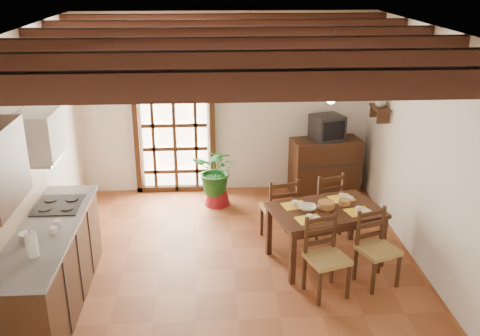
{
  "coord_description": "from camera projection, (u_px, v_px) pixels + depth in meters",
  "views": [
    {
      "loc": [
        -0.25,
        -5.56,
        3.44
      ],
      "look_at": [
        0.1,
        0.4,
        1.15
      ],
      "focal_mm": 40.0,
      "sensor_mm": 36.0,
      "label": 1
    }
  ],
  "objects": [
    {
      "name": "ground_plane",
      "position": [
        234.0,
        269.0,
        6.42
      ],
      "size": [
        5.0,
        5.0,
        0.0
      ],
      "primitive_type": "plane",
      "color": "brown"
    },
    {
      "name": "room_shell",
      "position": [
        233.0,
        124.0,
        5.77
      ],
      "size": [
        4.52,
        5.02,
        2.81
      ],
      "color": "silver",
      "rests_on": "ground_plane"
    },
    {
      "name": "ceiling_beams",
      "position": [
        233.0,
        42.0,
        5.46
      ],
      "size": [
        4.5,
        4.34,
        0.2
      ],
      "color": "black",
      "rests_on": "room_shell"
    },
    {
      "name": "french_door",
      "position": [
        174.0,
        120.0,
        8.24
      ],
      "size": [
        1.26,
        0.11,
        2.32
      ],
      "color": "white",
      "rests_on": "ground_plane"
    },
    {
      "name": "kitchen_counter",
      "position": [
        50.0,
        267.0,
        5.59
      ],
      "size": [
        0.64,
        2.25,
        1.38
      ],
      "color": "#331D10",
      "rests_on": "ground_plane"
    },
    {
      "name": "range_hood",
      "position": [
        40.0,
        136.0,
        5.64
      ],
      "size": [
        0.38,
        0.6,
        0.54
      ],
      "color": "white",
      "rests_on": "room_shell"
    },
    {
      "name": "counter_items",
      "position": [
        46.0,
        221.0,
        5.5
      ],
      "size": [
        0.5,
        1.43,
        0.25
      ],
      "color": "black",
      "rests_on": "kitchen_counter"
    },
    {
      "name": "dining_table",
      "position": [
        326.0,
        215.0,
        6.42
      ],
      "size": [
        1.46,
        1.14,
        0.7
      ],
      "rotation": [
        0.0,
        0.0,
        0.27
      ],
      "color": "#361D11",
      "rests_on": "ground_plane"
    },
    {
      "name": "chair_near_left",
      "position": [
        326.0,
        271.0,
        5.86
      ],
      "size": [
        0.52,
        0.51,
        0.9
      ],
      "rotation": [
        0.0,
        0.0,
        0.33
      ],
      "color": "#A08343",
      "rests_on": "ground_plane"
    },
    {
      "name": "chair_near_right",
      "position": [
        376.0,
        262.0,
        6.06
      ],
      "size": [
        0.52,
        0.51,
        0.87
      ],
      "rotation": [
        0.0,
        0.0,
        0.38
      ],
      "color": "#A08343",
      "rests_on": "ground_plane"
    },
    {
      "name": "chair_far_left",
      "position": [
        279.0,
        220.0,
        7.02
      ],
      "size": [
        0.49,
        0.48,
        0.9
      ],
      "rotation": [
        0.0,
        0.0,
        3.36
      ],
      "color": "#A08343",
      "rests_on": "ground_plane"
    },
    {
      "name": "chair_far_right",
      "position": [
        323.0,
        213.0,
        7.21
      ],
      "size": [
        0.52,
        0.51,
        0.9
      ],
      "rotation": [
        0.0,
        0.0,
        3.48
      ],
      "color": "#A08343",
      "rests_on": "ground_plane"
    },
    {
      "name": "table_setting",
      "position": [
        326.0,
        210.0,
        6.4
      ],
      "size": [
        0.93,
        0.62,
        0.09
      ],
      "rotation": [
        0.0,
        0.0,
        0.27
      ],
      "color": "yellow",
      "rests_on": "dining_table"
    },
    {
      "name": "table_bowl",
      "position": [
        307.0,
        208.0,
        6.35
      ],
      "size": [
        0.24,
        0.24,
        0.05
      ],
      "primitive_type": "imported",
      "rotation": [
        0.0,
        0.0,
        -0.11
      ],
      "color": "white",
      "rests_on": "dining_table"
    },
    {
      "name": "sideboard",
      "position": [
        325.0,
        166.0,
        8.42
      ],
      "size": [
        1.12,
        0.64,
        0.9
      ],
      "primitive_type": "cube",
      "rotation": [
        0.0,
        0.0,
        0.16
      ],
      "color": "#331D10",
      "rests_on": "ground_plane"
    },
    {
      "name": "crt_tv",
      "position": [
        327.0,
        128.0,
        8.19
      ],
      "size": [
        0.55,
        0.53,
        0.38
      ],
      "rotation": [
        0.0,
        0.0,
        0.32
      ],
      "color": "black",
      "rests_on": "sideboard"
    },
    {
      "name": "fuse_box",
      "position": [
        323.0,
        81.0,
        8.19
      ],
      "size": [
        0.25,
        0.03,
        0.32
      ],
      "primitive_type": "cube",
      "color": "white",
      "rests_on": "room_shell"
    },
    {
      "name": "plant_pot",
      "position": [
        217.0,
        197.0,
        8.13
      ],
      "size": [
        0.39,
        0.39,
        0.24
      ],
      "primitive_type": "cone",
      "color": "maroon",
      "rests_on": "ground_plane"
    },
    {
      "name": "potted_plant",
      "position": [
        217.0,
        169.0,
        7.96
      ],
      "size": [
        2.13,
        1.98,
        1.93
      ],
      "primitive_type": "imported",
      "rotation": [
        0.0,
        0.0,
        -0.35
      ],
      "color": "#144C19",
      "rests_on": "ground_plane"
    },
    {
      "name": "wall_shelf",
      "position": [
        380.0,
        110.0,
        7.49
      ],
      "size": [
        0.2,
        0.42,
        0.2
      ],
      "color": "#331D10",
      "rests_on": "room_shell"
    },
    {
      "name": "shelf_vase",
      "position": [
        381.0,
        101.0,
        7.44
      ],
      "size": [
        0.15,
        0.15,
        0.15
      ],
      "primitive_type": "imported",
      "color": "#B2BFB2",
      "rests_on": "wall_shelf"
    },
    {
      "name": "shelf_flowers",
      "position": [
        382.0,
        86.0,
        7.37
      ],
      "size": [
        0.14,
        0.14,
        0.36
      ],
      "color": "yellow",
      "rests_on": "shelf_vase"
    },
    {
      "name": "framed_picture",
      "position": [
        390.0,
        72.0,
        7.3
      ],
      "size": [
        0.03,
        0.32,
        0.32
      ],
      "color": "brown",
      "rests_on": "room_shell"
    },
    {
      "name": "pendant_lamp",
      "position": [
        331.0,
        93.0,
        5.99
      ],
      "size": [
        0.36,
        0.36,
        0.84
      ],
      "color": "black",
      "rests_on": "room_shell"
    }
  ]
}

